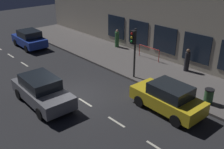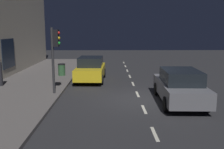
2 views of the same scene
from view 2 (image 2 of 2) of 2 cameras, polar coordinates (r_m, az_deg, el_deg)
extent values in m
plane|color=#28282B|center=(12.60, 6.25, -5.57)|extent=(60.00, 60.00, 0.00)
cube|color=#5B5654|center=(13.37, -21.51, -4.97)|extent=(4.50, 32.00, 0.15)
cube|color=#192333|center=(18.94, -22.28, 4.40)|extent=(0.04, 2.13, 2.01)
cube|color=beige|center=(26.31, 2.67, 2.69)|extent=(0.12, 1.20, 0.01)
cube|color=beige|center=(23.73, 3.02, 1.88)|extent=(0.12, 1.20, 0.01)
cube|color=beige|center=(21.17, 3.46, 0.88)|extent=(0.12, 1.20, 0.01)
cube|color=beige|center=(18.61, 4.02, -0.40)|extent=(0.12, 1.20, 0.01)
cube|color=beige|center=(16.07, 4.75, -2.09)|extent=(0.12, 1.20, 0.01)
cube|color=beige|center=(13.56, 5.75, -4.41)|extent=(0.12, 1.20, 0.01)
cube|color=beige|center=(11.08, 7.23, -7.77)|extent=(0.12, 1.20, 0.01)
cube|color=beige|center=(8.67, 9.59, -13.02)|extent=(0.12, 1.20, 0.01)
cylinder|color=#2D2D30|center=(13.16, -13.15, 2.98)|extent=(0.13, 0.13, 3.34)
cube|color=black|center=(13.03, -12.51, 8.00)|extent=(0.26, 0.32, 0.84)
sphere|color=red|center=(12.99, -11.94, 9.13)|extent=(0.15, 0.15, 0.15)
sphere|color=gold|center=(13.00, -11.90, 8.02)|extent=(0.15, 0.15, 0.15)
sphere|color=green|center=(13.01, -11.86, 6.91)|extent=(0.15, 0.15, 0.15)
cube|color=gold|center=(16.92, -4.83, 0.68)|extent=(1.88, 4.03, 0.70)
cube|color=black|center=(16.98, -4.81, 2.93)|extent=(1.60, 2.12, 0.60)
cylinder|color=black|center=(15.70, -2.39, -1.18)|extent=(0.24, 0.65, 0.64)
cylinder|color=black|center=(15.89, -8.19, -1.14)|extent=(0.24, 0.65, 0.64)
cylinder|color=black|center=(18.11, -1.86, 0.34)|extent=(0.24, 0.65, 0.64)
cylinder|color=black|center=(18.28, -6.90, 0.36)|extent=(0.24, 0.65, 0.64)
cube|color=slate|center=(12.28, 14.90, -3.24)|extent=(1.95, 4.44, 0.70)
cube|color=black|center=(11.98, 15.23, -0.40)|extent=(1.66, 2.33, 0.60)
cylinder|color=black|center=(13.48, 10.02, -3.22)|extent=(0.24, 0.65, 0.64)
cylinder|color=black|center=(13.84, 16.93, -3.16)|extent=(0.24, 0.65, 0.64)
cylinder|color=black|center=(10.89, 12.16, -6.50)|extent=(0.24, 0.65, 0.64)
cylinder|color=black|center=(11.33, 20.60, -6.28)|extent=(0.24, 0.65, 0.64)
cylinder|color=#2D5633|center=(18.42, -11.26, 1.00)|extent=(0.49, 0.49, 0.78)
cylinder|color=black|center=(18.36, -11.30, 2.30)|extent=(0.52, 0.52, 0.06)
camera|label=1|loc=(25.47, 21.14, 18.84)|focal=41.41mm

